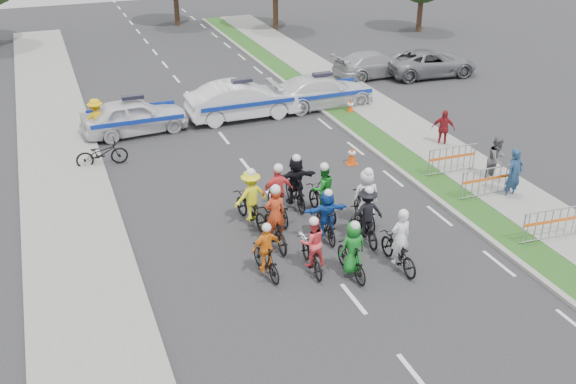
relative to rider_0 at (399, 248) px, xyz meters
name	(u,v)px	position (x,y,z in m)	size (l,w,h in m)	color
ground	(354,299)	(-1.82, -0.92, -0.62)	(90.00, 90.00, 0.00)	#28282B
curb_right	(420,186)	(3.28, 4.08, -0.56)	(0.20, 60.00, 0.12)	gray
grass_strip	(437,183)	(3.98, 4.08, -0.57)	(1.20, 60.00, 0.11)	#1C4A17
sidewalk_right	(479,175)	(5.78, 4.08, -0.56)	(2.40, 60.00, 0.13)	gray
sidewalk_left	(77,250)	(-8.32, 4.08, -0.56)	(3.00, 60.00, 0.13)	gray
rider_0	(399,248)	(0.00, 0.00, 0.00)	(0.66, 1.84, 1.88)	black
rider_1	(352,254)	(-1.40, 0.09, 0.07)	(0.74, 1.67, 1.75)	black
rider_2	(312,250)	(-2.30, 0.74, 0.03)	(0.77, 1.74, 1.73)	black
rider_3	(266,255)	(-3.56, 0.95, 0.03)	(0.88, 1.64, 1.68)	black
rider_4	(366,219)	(-0.16, 1.65, 0.09)	(1.07, 1.85, 1.83)	black
rider_5	(326,218)	(-1.23, 2.14, 0.10)	(1.38, 1.65, 1.71)	black
rider_6	(275,225)	(-2.78, 2.40, 0.04)	(0.75, 1.99, 2.01)	black
rider_7	(365,203)	(0.24, 2.47, 0.15)	(0.90, 1.96, 2.00)	black
rider_8	(322,196)	(-0.76, 3.47, 0.09)	(0.83, 1.91, 1.92)	black
rider_9	(278,199)	(-2.18, 3.74, 0.14)	(1.01, 1.91, 2.00)	black
rider_10	(251,203)	(-3.04, 3.82, 0.13)	(1.18, 2.01, 1.96)	black
rider_11	(295,185)	(-1.31, 4.42, 0.18)	(1.52, 1.82, 1.90)	black
police_car_0	(135,116)	(-5.11, 13.01, 0.13)	(1.78, 4.42, 1.50)	silver
police_car_1	(242,100)	(-0.34, 13.12, 0.20)	(1.74, 4.98, 1.64)	silver
police_car_2	(322,91)	(3.61, 13.29, 0.11)	(2.04, 5.02, 1.46)	silver
civilian_sedan	(374,64)	(8.22, 16.69, 0.05)	(1.88, 4.62, 1.34)	#A1A1A5
civilian_suv	(431,63)	(11.10, 15.72, 0.07)	(2.31, 5.00, 1.39)	slate
spectator_0	(514,174)	(5.70, 2.27, 0.28)	(0.66, 0.43, 1.80)	navy
spectator_1	(497,159)	(6.03, 3.60, 0.22)	(0.82, 0.64, 1.69)	#555459
spectator_2	(443,129)	(6.08, 7.00, 0.16)	(0.91, 0.38, 1.55)	maroon
marshal_hiviz	(97,119)	(-6.66, 12.85, 0.25)	(1.12, 0.65, 1.74)	#E1AC0B
barrier_0	(551,226)	(4.88, -0.48, -0.06)	(2.00, 0.50, 1.12)	#A5A8AD
barrier_1	(486,183)	(4.88, 2.61, -0.06)	(2.00, 0.50, 1.12)	#A5A8AD
barrier_2	(452,161)	(4.88, 4.60, -0.06)	(2.00, 0.50, 1.12)	#A5A8AD
cone_0	(352,155)	(1.96, 6.81, -0.28)	(0.40, 0.40, 0.70)	#F24C0C
cone_1	(350,107)	(4.40, 11.85, -0.28)	(0.40, 0.40, 0.70)	#F24C0C
parked_bike	(102,153)	(-6.84, 10.07, -0.12)	(0.67, 1.91, 1.00)	black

